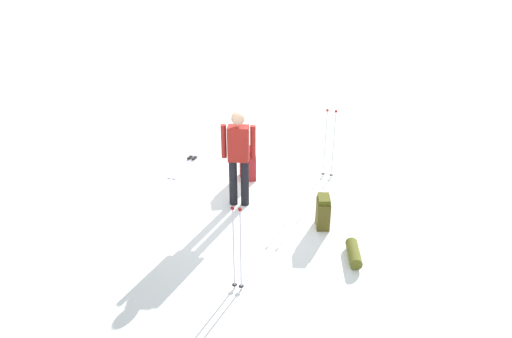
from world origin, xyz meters
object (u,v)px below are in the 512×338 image
ski_pair_near (192,159)px  ski_poles_planted_near (237,245)px  sleeping_mat_rolled (354,253)px  ski_poles_planted_far (329,141)px  skier_standing (239,154)px  backpack_large_dark (323,212)px  backpack_bright (248,164)px

ski_pair_near → ski_poles_planted_near: ski_poles_planted_near is taller
ski_poles_planted_near → sleeping_mat_rolled: (-0.97, -1.51, -0.62)m
ski_poles_planted_near → ski_poles_planted_far: (0.55, -3.56, 0.05)m
ski_poles_planted_far → sleeping_mat_rolled: (-1.52, 2.05, -0.67)m
ski_poles_planted_near → ski_poles_planted_far: ski_poles_planted_far is taller
skier_standing → backpack_large_dark: bearing=-171.8°
skier_standing → ski_poles_planted_far: skier_standing is taller
ski_pair_near → backpack_bright: backpack_bright is taller
ski_poles_planted_far → ski_poles_planted_near: bearing=98.8°
ski_poles_planted_near → ski_poles_planted_far: size_ratio=0.93×
backpack_large_dark → ski_poles_planted_far: size_ratio=0.40×
ski_poles_planted_near → sleeping_mat_rolled: ski_poles_planted_near is taller
skier_standing → ski_pair_near: 2.27m
backpack_large_dark → sleeping_mat_rolled: backpack_large_dark is taller
ski_poles_planted_near → backpack_large_dark: bearing=-95.5°
backpack_large_dark → ski_pair_near: bearing=-10.9°
ski_pair_near → sleeping_mat_rolled: 4.32m
ski_poles_planted_near → sleeping_mat_rolled: size_ratio=2.33×
backpack_large_dark → ski_poles_planted_near: bearing=84.5°
ski_pair_near → ski_poles_planted_far: 2.90m
backpack_bright → sleeping_mat_rolled: backpack_bright is taller
ski_poles_planted_far → sleeping_mat_rolled: 2.64m
backpack_large_dark → ski_poles_planted_far: (0.74, -1.56, 0.49)m
ski_poles_planted_near → skier_standing: bearing=-53.5°
sleeping_mat_rolled → backpack_large_dark: bearing=-32.3°
backpack_bright → ski_poles_planted_far: (-1.23, -0.90, 0.47)m
backpack_bright → ski_poles_planted_near: ski_poles_planted_near is taller
skier_standing → ski_poles_planted_near: skier_standing is taller
backpack_bright → sleeping_mat_rolled: size_ratio=1.10×
backpack_bright → ski_poles_planted_far: bearing=-143.9°
skier_standing → ski_pair_near: skier_standing is taller
skier_standing → ski_poles_planted_far: (-0.77, -1.77, -0.19)m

